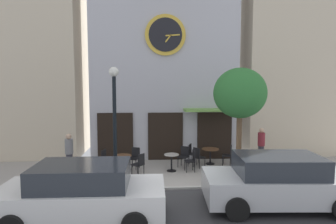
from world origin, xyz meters
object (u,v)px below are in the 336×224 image
(street_lamp, at_px, (115,124))
(cafe_chair_left_end, at_px, (135,156))
(cafe_table_center_left, at_px, (210,153))
(parked_car_white, at_px, (82,193))
(cafe_chair_by_entrance, at_px, (229,154))
(pedestrian_maroon, at_px, (261,145))
(cafe_chair_mid_row, at_px, (106,159))
(cafe_table_near_door, at_px, (122,160))
(pedestrian_grey, at_px, (69,153))
(cafe_table_rightmost, at_px, (171,160))
(parked_car_silver, at_px, (278,181))
(cafe_chair_facing_street, at_px, (192,152))
(cafe_chair_facing_wall, at_px, (198,156))
(street_tree, at_px, (240,94))
(cafe_chair_near_lamp, at_px, (192,159))
(cafe_chair_under_awning, at_px, (139,163))
(cafe_chair_curbside, at_px, (184,155))

(street_lamp, bearing_deg, cafe_chair_left_end, 68.68)
(cafe_table_center_left, relative_size, parked_car_white, 0.18)
(street_lamp, height_order, cafe_chair_by_entrance, street_lamp)
(cafe_table_center_left, distance_m, cafe_chair_by_entrance, 0.83)
(cafe_table_center_left, xyz_separation_m, pedestrian_maroon, (2.33, -0.11, 0.33))
(street_lamp, xyz_separation_m, cafe_chair_mid_row, (-0.56, 1.30, -1.64))
(cafe_table_near_door, xyz_separation_m, pedestrian_grey, (-2.13, -0.04, 0.33))
(cafe_table_rightmost, distance_m, parked_car_silver, 4.68)
(cafe_chair_facing_street, relative_size, cafe_chair_by_entrance, 1.00)
(cafe_chair_facing_wall, bearing_deg, cafe_chair_by_entrance, 11.85)
(cafe_table_rightmost, bearing_deg, street_tree, -31.08)
(cafe_table_center_left, bearing_deg, parked_car_silver, -77.59)
(cafe_chair_mid_row, bearing_deg, pedestrian_grey, -164.68)
(cafe_chair_near_lamp, height_order, parked_car_white, parked_car_white)
(cafe_chair_near_lamp, bearing_deg, cafe_chair_facing_wall, 54.83)
(cafe_chair_mid_row, distance_m, cafe_chair_by_entrance, 5.43)
(cafe_table_near_door, bearing_deg, cafe_chair_facing_street, 22.17)
(cafe_table_center_left, bearing_deg, pedestrian_maroon, -2.68)
(cafe_table_center_left, height_order, parked_car_silver, parked_car_silver)
(cafe_table_rightmost, height_order, cafe_chair_mid_row, cafe_chair_mid_row)
(cafe_table_center_left, distance_m, cafe_chair_mid_row, 4.68)
(cafe_chair_facing_wall, relative_size, cafe_chair_under_awning, 1.00)
(parked_car_silver, bearing_deg, street_tree, 102.15)
(pedestrian_grey, bearing_deg, cafe_chair_left_end, 15.42)
(cafe_chair_curbside, height_order, cafe_chair_left_end, same)
(cafe_table_near_door, xyz_separation_m, cafe_table_rightmost, (2.03, 0.14, -0.06))
(cafe_chair_facing_wall, height_order, pedestrian_grey, pedestrian_grey)
(cafe_chair_facing_wall, bearing_deg, cafe_chair_curbside, 159.90)
(street_tree, xyz_separation_m, pedestrian_grey, (-6.56, 1.27, -2.43))
(cafe_chair_facing_street, relative_size, parked_car_silver, 0.20)
(cafe_chair_by_entrance, xyz_separation_m, pedestrian_maroon, (1.54, 0.14, 0.33))
(cafe_chair_curbside, bearing_deg, cafe_chair_by_entrance, 2.38)
(cafe_chair_facing_street, bearing_deg, pedestrian_grey, -166.03)
(cafe_chair_facing_wall, bearing_deg, parked_car_white, -129.54)
(street_lamp, xyz_separation_m, cafe_table_rightmost, (2.20, 1.10, -1.69))
(cafe_chair_near_lamp, bearing_deg, cafe_chair_under_awning, -168.07)
(cafe_table_near_door, distance_m, parked_car_silver, 6.06)
(cafe_table_center_left, bearing_deg, cafe_chair_near_lamp, -133.76)
(street_tree, height_order, parked_car_white, street_tree)
(cafe_chair_left_end, height_order, parked_car_silver, parked_car_silver)
(cafe_table_center_left, distance_m, cafe_chair_facing_street, 0.84)
(pedestrian_grey, xyz_separation_m, parked_car_silver, (7.04, -3.50, -0.10))
(cafe_table_rightmost, height_order, pedestrian_grey, pedestrian_grey)
(cafe_chair_under_awning, bearing_deg, pedestrian_grey, 172.49)
(cafe_table_near_door, distance_m, cafe_chair_near_lamp, 2.87)
(cafe_chair_mid_row, relative_size, cafe_chair_by_entrance, 1.00)
(cafe_chair_curbside, height_order, cafe_chair_by_entrance, same)
(cafe_table_near_door, height_order, cafe_table_center_left, cafe_table_near_door)
(cafe_table_rightmost, xyz_separation_m, pedestrian_grey, (-4.16, -0.18, 0.38))
(cafe_chair_mid_row, height_order, parked_car_silver, parked_car_silver)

